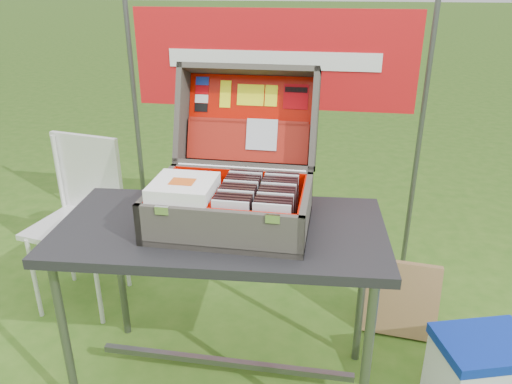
% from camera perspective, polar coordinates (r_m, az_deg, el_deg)
% --- Properties ---
extents(ground, '(80.00, 80.00, 0.00)m').
position_cam_1_polar(ground, '(2.49, -2.22, -20.62)').
color(ground, '#335E17').
rests_on(ground, ground).
extents(table, '(1.35, 0.75, 0.82)m').
position_cam_1_polar(table, '(2.21, -3.74, -13.29)').
color(table, black).
rests_on(table, ground).
extents(table_top, '(1.35, 0.75, 0.04)m').
position_cam_1_polar(table_top, '(2.01, -4.03, -4.36)').
color(table_top, black).
rests_on(table_top, ground).
extents(table_leg_fl, '(0.04, 0.04, 0.78)m').
position_cam_1_polar(table_leg_fl, '(2.23, -20.98, -15.39)').
color(table_leg_fl, '#59595B').
rests_on(table_leg_fl, ground).
extents(table_leg_fr, '(0.04, 0.04, 0.78)m').
position_cam_1_polar(table_leg_fr, '(1.98, 12.34, -19.76)').
color(table_leg_fr, '#59595B').
rests_on(table_leg_fr, ground).
extents(table_leg_bl, '(0.04, 0.04, 0.78)m').
position_cam_1_polar(table_leg_bl, '(2.61, -15.27, -8.45)').
color(table_leg_bl, '#59595B').
rests_on(table_leg_bl, ground).
extents(table_leg_br, '(0.04, 0.04, 0.78)m').
position_cam_1_polar(table_leg_br, '(2.40, 11.97, -11.10)').
color(table_leg_br, '#59595B').
rests_on(table_leg_br, ground).
extents(table_brace, '(1.16, 0.03, 0.03)m').
position_cam_1_polar(table_brace, '(2.40, -3.55, -18.83)').
color(table_brace, '#59595B').
rests_on(table_brace, ground).
extents(suitcase, '(0.61, 0.60, 0.55)m').
position_cam_1_polar(suitcase, '(1.94, -2.68, 4.19)').
color(suitcase, '#5F594D').
rests_on(suitcase, table).
extents(suitcase_base_bottom, '(0.61, 0.44, 0.02)m').
position_cam_1_polar(suitcase_base_bottom, '(1.99, -2.91, -3.55)').
color(suitcase_base_bottom, '#5F594D').
rests_on(suitcase_base_bottom, table_top).
extents(suitcase_base_wall_front, '(0.61, 0.02, 0.16)m').
position_cam_1_polar(suitcase_base_wall_front, '(1.78, -4.39, -4.51)').
color(suitcase_base_wall_front, '#5F594D').
rests_on(suitcase_base_wall_front, table_top).
extents(suitcase_base_wall_back, '(0.61, 0.02, 0.16)m').
position_cam_1_polar(suitcase_base_wall_back, '(2.14, -1.76, 0.60)').
color(suitcase_base_wall_back, '#5F594D').
rests_on(suitcase_base_wall_back, table_top).
extents(suitcase_base_wall_left, '(0.02, 0.44, 0.16)m').
position_cam_1_polar(suitcase_base_wall_left, '(2.04, -11.07, -1.10)').
color(suitcase_base_wall_left, '#5F594D').
rests_on(suitcase_base_wall_left, table_top).
extents(suitcase_base_wall_right, '(0.02, 0.44, 0.16)m').
position_cam_1_polar(suitcase_base_wall_right, '(1.92, 5.69, -2.34)').
color(suitcase_base_wall_right, '#5F594D').
rests_on(suitcase_base_wall_right, table_top).
extents(suitcase_liner_floor, '(0.57, 0.39, 0.01)m').
position_cam_1_polar(suitcase_liner_floor, '(1.98, -2.91, -3.16)').
color(suitcase_liner_floor, red).
rests_on(suitcase_liner_floor, suitcase_base_bottom).
extents(suitcase_latch_left, '(0.05, 0.01, 0.03)m').
position_cam_1_polar(suitcase_latch_left, '(1.79, -10.70, -2.08)').
color(suitcase_latch_left, silver).
rests_on(suitcase_latch_left, suitcase_base_wall_front).
extents(suitcase_latch_right, '(0.05, 0.01, 0.03)m').
position_cam_1_polar(suitcase_latch_right, '(1.70, 1.93, -3.08)').
color(suitcase_latch_right, silver).
rests_on(suitcase_latch_right, suitcase_base_wall_front).
extents(suitcase_hinge, '(0.55, 0.02, 0.02)m').
position_cam_1_polar(suitcase_hinge, '(2.12, -1.72, 2.77)').
color(suitcase_hinge, silver).
rests_on(suitcase_hinge, suitcase_base_wall_back).
extents(suitcase_lid_back, '(0.61, 0.17, 0.42)m').
position_cam_1_polar(suitcase_lid_back, '(2.28, -0.69, 8.33)').
color(suitcase_lid_back, '#5F594D').
rests_on(suitcase_lid_back, suitcase_base_wall_back).
extents(suitcase_lid_rim_far, '(0.61, 0.16, 0.08)m').
position_cam_1_polar(suitcase_lid_rim_far, '(2.24, -0.70, 13.78)').
color(suitcase_lid_rim_far, '#5F594D').
rests_on(suitcase_lid_rim_far, suitcase_lid_back).
extents(suitcase_lid_rim_near, '(0.61, 0.16, 0.08)m').
position_cam_1_polar(suitcase_lid_rim_near, '(2.20, -1.30, 3.11)').
color(suitcase_lid_rim_near, '#5F594D').
rests_on(suitcase_lid_rim_near, suitcase_lid_back).
extents(suitcase_lid_rim_left, '(0.02, 0.30, 0.47)m').
position_cam_1_polar(suitcase_lid_rim_left, '(2.28, -8.39, 8.71)').
color(suitcase_lid_rim_left, '#5F594D').
rests_on(suitcase_lid_rim_left, suitcase_lid_back).
extents(suitcase_lid_rim_right, '(0.02, 0.30, 0.47)m').
position_cam_1_polar(suitcase_lid_rim_right, '(2.18, 6.73, 8.09)').
color(suitcase_lid_rim_right, '#5F594D').
rests_on(suitcase_lid_rim_right, suitcase_lid_back).
extents(suitcase_lid_liner, '(0.56, 0.14, 0.37)m').
position_cam_1_polar(suitcase_lid_liner, '(2.26, -0.75, 8.36)').
color(suitcase_lid_liner, red).
rests_on(suitcase_lid_liner, suitcase_lid_back).
extents(suitcase_liner_wall_front, '(0.57, 0.01, 0.14)m').
position_cam_1_polar(suitcase_liner_wall_front, '(1.78, -4.28, -3.95)').
color(suitcase_liner_wall_front, red).
rests_on(suitcase_liner_wall_front, suitcase_base_bottom).
extents(suitcase_liner_wall_back, '(0.57, 0.01, 0.14)m').
position_cam_1_polar(suitcase_liner_wall_back, '(2.12, -1.84, 0.74)').
color(suitcase_liner_wall_back, red).
rests_on(suitcase_liner_wall_back, suitcase_base_bottom).
extents(suitcase_liner_wall_left, '(0.01, 0.39, 0.14)m').
position_cam_1_polar(suitcase_liner_wall_left, '(2.03, -10.70, -0.82)').
color(suitcase_liner_wall_left, red).
rests_on(suitcase_liner_wall_left, suitcase_base_bottom).
extents(suitcase_liner_wall_right, '(0.01, 0.39, 0.14)m').
position_cam_1_polar(suitcase_liner_wall_right, '(1.92, 5.26, -1.99)').
color(suitcase_liner_wall_right, red).
rests_on(suitcase_liner_wall_right, suitcase_base_bottom).
extents(suitcase_lid_pocket, '(0.55, 0.09, 0.18)m').
position_cam_1_polar(suitcase_lid_pocket, '(2.24, -0.98, 5.79)').
color(suitcase_lid_pocket, maroon).
rests_on(suitcase_lid_pocket, suitcase_lid_liner).
extents(suitcase_pocket_edge, '(0.54, 0.03, 0.03)m').
position_cam_1_polar(suitcase_pocket_edge, '(2.24, -0.88, 8.04)').
color(suitcase_pocket_edge, maroon).
rests_on(suitcase_pocket_edge, suitcase_lid_pocket).
extents(suitcase_pocket_cd, '(0.14, 0.06, 0.13)m').
position_cam_1_polar(suitcase_pocket_cd, '(2.21, 0.67, 6.58)').
color(suitcase_pocket_cd, silver).
rests_on(suitcase_pocket_cd, suitcase_lid_pocket).
extents(lid_sticker_cc_a, '(0.06, 0.02, 0.04)m').
position_cam_1_polar(lid_sticker_cc_a, '(2.33, -6.14, 12.51)').
color(lid_sticker_cc_a, '#1933B2').
rests_on(lid_sticker_cc_a, suitcase_lid_liner).
extents(lid_sticker_cc_b, '(0.06, 0.02, 0.04)m').
position_cam_1_polar(lid_sticker_cc_b, '(2.32, -6.19, 11.53)').
color(lid_sticker_cc_b, '#C8020A').
rests_on(lid_sticker_cc_b, suitcase_lid_liner).
extents(lid_sticker_cc_c, '(0.06, 0.02, 0.04)m').
position_cam_1_polar(lid_sticker_cc_c, '(2.32, -6.24, 10.55)').
color(lid_sticker_cc_c, white).
rests_on(lid_sticker_cc_c, suitcase_lid_liner).
extents(lid_sticker_cc_d, '(0.06, 0.02, 0.04)m').
position_cam_1_polar(lid_sticker_cc_d, '(2.31, -6.29, 9.56)').
color(lid_sticker_cc_d, black).
rests_on(lid_sticker_cc_d, suitcase_lid_liner).
extents(lid_card_neon_tall, '(0.05, 0.04, 0.11)m').
position_cam_1_polar(lid_card_neon_tall, '(2.29, -3.52, 11.11)').
color(lid_card_neon_tall, '#F7FC18').
rests_on(lid_card_neon_tall, suitcase_lid_liner).
extents(lid_card_neon_main, '(0.12, 0.03, 0.09)m').
position_cam_1_polar(lid_card_neon_main, '(2.27, -0.63, 11.02)').
color(lid_card_neon_main, '#F7FC18').
rests_on(lid_card_neon_main, suitcase_lid_liner).
extents(lid_card_neon_small, '(0.05, 0.03, 0.09)m').
position_cam_1_polar(lid_card_neon_small, '(2.25, 1.75, 10.93)').
color(lid_card_neon_small, '#F7FC18').
rests_on(lid_card_neon_small, suitcase_lid_liner).
extents(lid_sticker_band, '(0.11, 0.04, 0.10)m').
position_cam_1_polar(lid_sticker_band, '(2.24, 4.57, 10.80)').
color(lid_sticker_band, '#C8020A').
rests_on(lid_sticker_band, suitcase_lid_liner).
extents(lid_sticker_band_bar, '(0.10, 0.01, 0.02)m').
position_cam_1_polar(lid_sticker_band_bar, '(2.25, 4.62, 11.56)').
color(lid_sticker_band_bar, black).
rests_on(lid_sticker_band_bar, suitcase_lid_liner).
extents(cd_left_0, '(0.14, 0.01, 0.16)m').
position_cam_1_polar(cd_left_0, '(1.79, -2.93, -3.34)').
color(cd_left_0, silver).
rests_on(cd_left_0, suitcase_liner_floor).
extents(cd_left_1, '(0.14, 0.01, 0.16)m').
position_cam_1_polar(cd_left_1, '(1.81, -2.77, -3.00)').
color(cd_left_1, black).
rests_on(cd_left_1, suitcase_liner_floor).
extents(cd_left_2, '(0.14, 0.01, 0.16)m').
position_cam_1_polar(cd_left_2, '(1.83, -2.61, -2.67)').
color(cd_left_2, black).
rests_on(cd_left_2, suitcase_liner_floor).
extents(cd_left_3, '(0.14, 0.01, 0.16)m').
position_cam_1_polar(cd_left_3, '(1.85, -2.45, -2.35)').
color(cd_left_3, black).
rests_on(cd_left_3, suitcase_liner_floor).
extents(cd_left_4, '(0.14, 0.01, 0.16)m').
position_cam_1_polar(cd_left_4, '(1.87, -2.30, -2.03)').
color(cd_left_4, silver).
rests_on(cd_left_4, suitcase_liner_floor).
extents(cd_left_5, '(0.14, 0.01, 0.16)m').
position_cam_1_polar(cd_left_5, '(1.90, -2.15, -1.73)').
color(cd_left_5, black).
rests_on(cd_left_5, suitcase_liner_floor).
extents(cd_left_6, '(0.14, 0.01, 0.16)m').
position_cam_1_polar(cd_left_6, '(1.92, -2.00, -1.42)').
color(cd_left_6, black).
rests_on(cd_left_6, suitcase_liner_floor).
extents(cd_left_7, '(0.14, 0.01, 0.16)m').
position_cam_1_polar(cd_left_7, '(1.94, -1.86, -1.13)').
color(cd_left_7, black).
rests_on(cd_left_7, suitcase_liner_floor).
extents(cd_left_8, '(0.14, 0.01, 0.16)m').
position_cam_1_polar(cd_left_8, '(1.96, -1.72, -0.84)').
color(cd_left_8, silver).
rests_on(cd_left_8, suitcase_liner_floor).
extents(cd_left_9, '(0.14, 0.01, 0.16)m').
position_cam_1_polar(cd_left_9, '(1.98, -1.59, -0.56)').
color(cd_left_9, black).
rests_on(cd_left_9, suitcase_liner_floor).
extents(cd_left_10, '(0.14, 0.01, 0.16)m').
position_cam_1_polar(cd_left_10, '(2.00, -1.45, -0.28)').
color(cd_left_10, black).
rests_on(cd_left_10, suitcase_liner_floor).
extents(cd_left_11, '(0.14, 0.01, 0.16)m').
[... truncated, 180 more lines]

